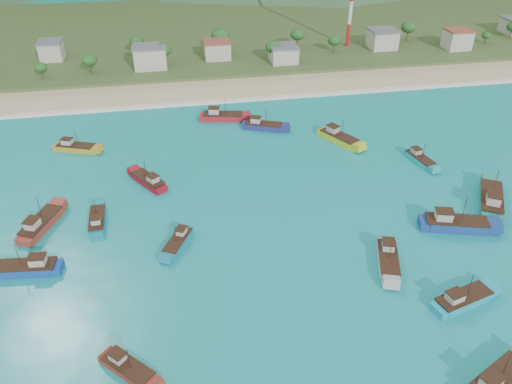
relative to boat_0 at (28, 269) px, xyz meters
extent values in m
plane|color=#0D8F7E|center=(46.56, -5.66, -0.75)|extent=(600.00, 600.00, 0.00)
cube|color=beige|center=(46.56, 73.34, -0.75)|extent=(400.00, 18.00, 1.20)
cube|color=#385123|center=(46.56, 134.34, -0.75)|extent=(400.00, 110.00, 2.40)
cube|color=white|center=(46.56, 63.84, -0.75)|extent=(400.00, 2.50, 0.08)
cube|color=beige|center=(-11.64, 105.62, 3.69)|extent=(7.01, 7.66, 5.68)
cube|color=beige|center=(20.40, 91.55, 4.11)|extent=(9.96, 7.73, 6.51)
cube|color=beige|center=(42.21, 96.72, 3.54)|extent=(8.32, 6.94, 5.38)
cube|color=beige|center=(63.09, 89.74, 3.29)|extent=(8.40, 8.47, 4.87)
cube|color=beige|center=(100.37, 97.79, 3.83)|extent=(8.86, 8.54, 5.96)
cube|color=beige|center=(125.67, 92.28, 3.97)|extent=(8.19, 7.29, 6.23)
cylinder|color=red|center=(89.35, 102.34, 4.66)|extent=(1.20, 1.20, 7.61)
cylinder|color=white|center=(89.35, 102.34, 12.27)|extent=(1.20, 1.20, 7.61)
cube|color=#164299|center=(-0.22, 0.02, -0.18)|extent=(10.89, 4.18, 1.93)
cube|color=beige|center=(1.94, -0.19, 1.57)|extent=(2.60, 2.18, 1.57)
cylinder|color=#382114|center=(-0.82, 0.08, 2.96)|extent=(0.12, 0.12, 4.35)
cube|color=#BCB3AB|center=(58.46, -8.50, -0.23)|extent=(6.00, 10.57, 1.84)
cube|color=beige|center=(59.10, -6.53, 1.45)|extent=(2.48, 2.77, 1.50)
cylinder|color=#382114|center=(58.28, -9.05, 2.77)|extent=(0.12, 0.12, 4.15)
cube|color=#179BB9|center=(66.07, -19.01, -0.23)|extent=(10.58, 5.55, 1.85)
cube|color=beige|center=(64.07, -19.55, 1.45)|extent=(2.71, 2.40, 1.50)
cylinder|color=#382114|center=(66.63, -18.86, 2.77)|extent=(0.12, 0.12, 4.15)
cube|color=maroon|center=(19.26, 23.95, -0.28)|extent=(7.72, 9.55, 1.75)
cube|color=beige|center=(20.36, 22.32, 1.31)|extent=(2.68, 2.79, 1.42)
cylinder|color=#382114|center=(18.96, 24.40, 2.56)|extent=(0.12, 0.12, 3.93)
cube|color=#117C91|center=(10.01, 11.84, -0.35)|extent=(2.90, 8.91, 1.61)
cube|color=beige|center=(10.07, 10.03, 1.11)|extent=(1.68, 2.06, 1.30)
cylinder|color=#382114|center=(10.00, 12.34, 2.26)|extent=(0.12, 0.12, 3.61)
cube|color=gold|center=(63.07, -32.82, -0.18)|extent=(10.95, 7.35, 1.93)
cube|color=beige|center=(61.10, -33.75, 1.57)|extent=(3.01, 2.79, 1.57)
cylinder|color=#382114|center=(63.61, -32.57, 2.95)|extent=(0.12, 0.12, 4.34)
cube|color=#1D7E6C|center=(85.00, 4.37, 0.05)|extent=(10.08, 13.35, 2.40)
cube|color=beige|center=(83.62, 2.04, 2.23)|extent=(3.61, 3.81, 1.95)
cylinder|color=#382114|center=(85.38, 5.01, 3.95)|extent=(0.12, 0.12, 5.40)
cube|color=maroon|center=(38.47, 52.09, -0.12)|extent=(11.74, 5.38, 2.06)
cube|color=beige|center=(36.20, 52.52, 1.74)|extent=(2.91, 2.51, 1.67)
cylinder|color=#382114|center=(39.10, 51.97, 3.22)|extent=(0.12, 0.12, 4.63)
cube|color=gold|center=(2.83, 41.62, -0.27)|extent=(10.09, 6.07, 1.76)
cube|color=beige|center=(0.97, 42.31, 1.33)|extent=(2.69, 2.43, 1.43)
cylinder|color=#382114|center=(3.35, 41.42, 2.60)|extent=(0.12, 0.12, 3.97)
cube|color=maroon|center=(0.11, 12.21, -0.16)|extent=(7.16, 11.26, 1.98)
cube|color=beige|center=(-0.75, 10.16, 1.63)|extent=(2.79, 3.05, 1.60)
cylinder|color=#382114|center=(0.34, 12.77, 3.05)|extent=(0.12, 0.12, 4.44)
cube|color=teal|center=(24.34, 2.63, -0.39)|extent=(5.98, 8.52, 1.51)
cube|color=beige|center=(25.11, 4.14, 0.98)|extent=(2.22, 2.38, 1.23)
cylinder|color=#382114|center=(24.12, 2.21, 2.07)|extent=(0.12, 0.12, 3.40)
cube|color=gold|center=(64.35, 34.97, -0.13)|extent=(8.36, 11.38, 2.04)
cube|color=beige|center=(63.23, 36.97, 1.71)|extent=(3.03, 3.22, 1.65)
cylinder|color=#382114|center=(64.66, 34.42, 3.18)|extent=(0.12, 0.12, 4.58)
cube|color=navy|center=(74.42, -1.63, -0.03)|extent=(12.78, 6.87, 2.23)
cube|color=beige|center=(72.01, -0.94, 1.99)|extent=(3.30, 2.93, 1.81)
cylinder|color=#382114|center=(75.08, -1.82, 3.59)|extent=(0.12, 0.12, 5.02)
cube|color=#18A4AE|center=(79.01, 22.26, -0.34)|extent=(4.31, 9.20, 1.61)
cube|color=beige|center=(78.65, 24.03, 1.12)|extent=(1.99, 2.29, 1.31)
cylinder|color=#382114|center=(79.11, 21.76, 2.27)|extent=(0.12, 0.12, 3.62)
cube|color=maroon|center=(16.72, -22.53, -0.37)|extent=(7.91, 7.82, 1.56)
cube|color=beige|center=(15.47, -21.30, 1.05)|extent=(2.49, 2.49, 1.27)
cylinder|color=#382114|center=(17.07, -22.87, 2.17)|extent=(0.12, 0.12, 3.51)
cube|color=navy|center=(47.85, 44.98, -0.22)|extent=(10.57, 6.59, 1.85)
cube|color=beige|center=(45.92, 45.75, 1.45)|extent=(2.84, 2.59, 1.50)
cylinder|color=#382114|center=(48.39, 44.76, 2.78)|extent=(0.12, 0.12, 4.16)
camera|label=1|loc=(25.66, -66.46, 54.84)|focal=35.00mm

